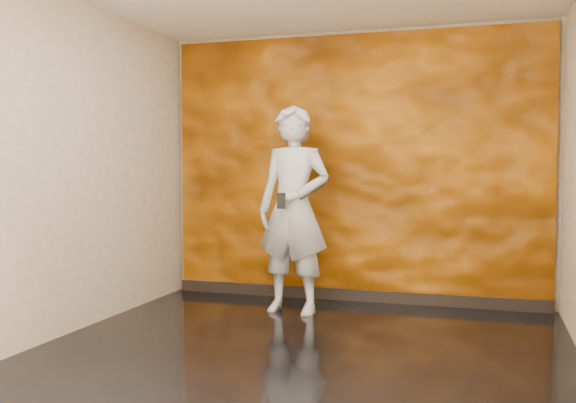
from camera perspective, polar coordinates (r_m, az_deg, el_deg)
The scene contains 5 objects.
room at distance 4.78m, azimuth 1.19°, elevation 3.20°, with size 4.02×4.02×2.81m.
feature_wall at distance 6.68m, azimuth 5.87°, elevation 2.96°, with size 3.90×0.06×2.75m, color #C86806.
baseboard at distance 6.77m, azimuth 5.74°, elevation -8.28°, with size 3.90×0.04×0.12m, color black.
man at distance 6.10m, azimuth 0.50°, elevation -0.73°, with size 0.72×0.47×1.97m, color #9295A0.
phone at distance 5.82m, azimuth -0.61°, elevation 0.06°, with size 0.08×0.02×0.15m, color black.
Camera 1 is at (1.33, -4.59, 1.38)m, focal length 40.00 mm.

